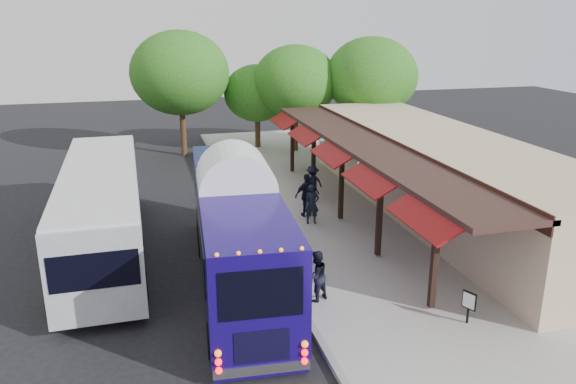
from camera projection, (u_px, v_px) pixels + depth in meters
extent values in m
plane|color=black|center=(277.00, 271.00, 19.70)|extent=(90.00, 90.00, 0.00)
cube|color=#9E9B93|center=(367.00, 219.00, 24.58)|extent=(10.00, 40.00, 0.15)
cube|color=gray|center=(256.00, 229.00, 23.39)|extent=(0.20, 40.00, 0.16)
cube|color=tan|center=(442.00, 176.00, 24.92)|extent=(5.00, 20.00, 3.60)
cube|color=black|center=(391.00, 146.00, 23.86)|extent=(0.06, 20.00, 0.60)
cube|color=#331E19|center=(368.00, 145.00, 23.57)|extent=(2.60, 20.00, 0.18)
cube|color=black|center=(435.00, 258.00, 16.39)|extent=(0.18, 0.18, 3.16)
cube|color=maroon|center=(425.00, 216.00, 15.88)|extent=(1.00, 3.20, 0.57)
cube|color=black|center=(380.00, 214.00, 20.08)|extent=(0.18, 0.18, 3.16)
cube|color=maroon|center=(370.00, 179.00, 19.57)|extent=(1.00, 3.20, 0.57)
cube|color=black|center=(341.00, 183.00, 23.77)|extent=(0.18, 0.18, 3.16)
cube|color=maroon|center=(333.00, 153.00, 23.26)|extent=(1.00, 3.20, 0.57)
cube|color=black|center=(314.00, 161.00, 27.46)|extent=(0.18, 0.18, 3.16)
cube|color=maroon|center=(305.00, 134.00, 26.96)|extent=(1.00, 3.20, 0.57)
cube|color=black|center=(292.00, 144.00, 31.15)|extent=(0.18, 0.18, 3.16)
cube|color=maroon|center=(285.00, 120.00, 30.65)|extent=(1.00, 3.20, 0.57)
sphere|color=teal|center=(418.00, 201.00, 18.01)|extent=(0.26, 0.26, 0.26)
sphere|color=teal|center=(360.00, 164.00, 22.63)|extent=(0.26, 0.26, 0.26)
sphere|color=teal|center=(322.00, 139.00, 27.24)|extent=(0.26, 0.26, 0.26)
cube|color=#170864|center=(237.00, 227.00, 18.46)|extent=(3.21, 11.57, 3.00)
cube|color=#170864|center=(238.00, 273.00, 18.95)|extent=(3.16, 11.46, 0.33)
ellipsoid|color=white|center=(235.00, 184.00, 18.01)|extent=(3.20, 11.34, 0.53)
cube|color=black|center=(278.00, 293.00, 13.02)|extent=(1.99, 0.17, 1.24)
cube|color=silver|center=(278.00, 366.00, 13.69)|extent=(2.39, 0.34, 0.27)
sphere|color=#FF0C0C|center=(236.00, 366.00, 13.28)|extent=(0.17, 0.17, 0.17)
sphere|color=#FF0C0C|center=(320.00, 353.00, 13.79)|extent=(0.17, 0.17, 0.17)
cylinder|color=black|center=(225.00, 340.00, 14.61)|extent=(0.35, 1.01, 0.99)
cylinder|color=black|center=(306.00, 329.00, 15.14)|extent=(0.35, 1.01, 0.99)
cylinder|color=black|center=(194.00, 232.00, 21.99)|extent=(0.35, 1.01, 0.99)
cylinder|color=black|center=(249.00, 226.00, 22.53)|extent=(0.35, 1.01, 0.99)
cube|color=#95999D|center=(102.00, 208.00, 20.74)|extent=(2.88, 12.24, 2.81)
cube|color=black|center=(63.00, 205.00, 20.35)|extent=(0.23, 10.36, 1.06)
cube|color=black|center=(139.00, 199.00, 20.99)|extent=(0.23, 10.36, 1.06)
cube|color=silver|center=(98.00, 171.00, 20.31)|extent=(2.83, 11.99, 0.11)
cylinder|color=black|center=(57.00, 296.00, 16.89)|extent=(0.32, 1.02, 1.02)
cylinder|color=black|center=(140.00, 287.00, 17.48)|extent=(0.32, 1.02, 1.02)
cylinder|color=black|center=(80.00, 212.00, 24.20)|extent=(0.32, 1.02, 1.02)
cylinder|color=black|center=(138.00, 207.00, 24.79)|extent=(0.32, 1.02, 1.02)
imported|color=black|center=(312.00, 204.00, 23.60)|extent=(0.65, 0.45, 1.69)
imported|color=black|center=(316.00, 276.00, 17.17)|extent=(0.98, 0.89, 1.63)
imported|color=black|center=(307.00, 195.00, 24.44)|extent=(1.17, 0.59, 1.92)
imported|color=black|center=(312.00, 183.00, 26.62)|extent=(1.22, 0.88, 1.70)
cube|color=black|center=(469.00, 308.00, 15.96)|extent=(0.07, 0.07, 0.98)
cube|color=black|center=(469.00, 301.00, 15.90)|extent=(0.22, 0.42, 0.53)
cube|color=white|center=(468.00, 301.00, 15.89)|extent=(0.17, 0.34, 0.44)
cylinder|color=#382314|center=(258.00, 130.00, 37.54)|extent=(0.36, 0.36, 2.54)
ellipsoid|color=#195B16|center=(257.00, 93.00, 36.80)|extent=(4.39, 4.39, 3.73)
cylinder|color=#382314|center=(295.00, 129.00, 36.51)|extent=(0.36, 0.36, 3.13)
ellipsoid|color=#195B16|center=(296.00, 81.00, 35.60)|extent=(5.40, 5.40, 4.59)
cylinder|color=#382314|center=(369.00, 128.00, 36.19)|extent=(0.36, 0.36, 3.35)
ellipsoid|color=#195B16|center=(371.00, 76.00, 35.21)|extent=(5.79, 5.79, 4.92)
cylinder|color=#382314|center=(183.00, 128.00, 35.68)|extent=(0.36, 0.36, 3.54)
ellipsoid|color=#195B16|center=(180.00, 73.00, 34.65)|extent=(6.11, 6.11, 5.19)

